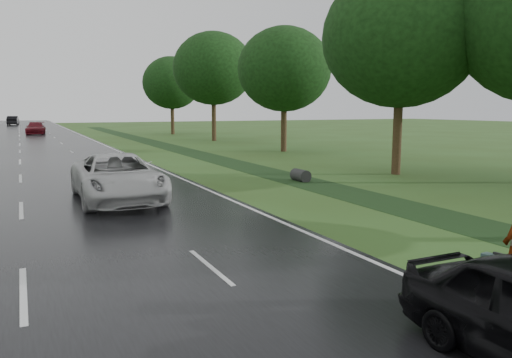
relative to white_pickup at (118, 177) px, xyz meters
name	(u,v)px	position (x,y,z in m)	size (l,w,h in m)	color
ground	(23,296)	(-3.12, -8.37, -0.86)	(220.00, 220.00, 0.00)	#314B1B
road	(20,141)	(-3.12, 36.63, -0.84)	(14.00, 180.00, 0.04)	black
edge_stripe_east	(91,139)	(3.63, 36.63, -0.82)	(0.12, 180.00, 0.01)	silver
center_line	(20,141)	(-3.12, 36.63, -0.82)	(0.12, 180.00, 0.01)	silver
drainage_ditch	(228,162)	(8.38, 10.33, -0.83)	(2.20, 120.00, 0.56)	black
tree_east_b	(401,37)	(13.88, 1.63, 5.82)	(7.60, 7.60, 10.11)	#3A2918
tree_east_c	(284,69)	(15.08, 15.63, 5.27)	(7.00, 7.00, 9.29)	#3A2918
tree_east_d	(213,68)	(14.68, 29.63, 6.29)	(8.00, 8.00, 10.76)	#3A2918
tree_east_f	(172,83)	(14.38, 43.63, 5.51)	(7.20, 7.20, 9.62)	#3A2918
white_pickup	(118,177)	(0.00, 0.00, 0.00)	(2.73, 5.93, 1.65)	#BDBDBD
far_car_red	(36,128)	(-1.24, 50.21, -0.07)	(2.12, 5.21, 1.51)	maroon
far_car_dark	(13,121)	(-4.12, 88.42, 0.03)	(1.81, 5.20, 1.71)	black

